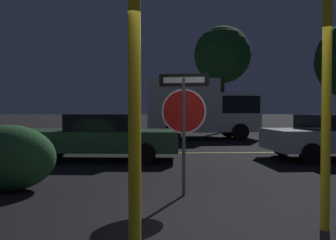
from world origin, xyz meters
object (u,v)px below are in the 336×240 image
tree_0 (222,55)px  stop_sign (184,111)px  hedge_bush_1 (8,158)px  passing_car_2 (99,137)px  passing_car_3 (335,136)px  delivery_truck (202,108)px  yellow_pole_left (134,96)px  yellow_pole_right (327,90)px

tree_0 → stop_sign: bearing=-104.0°
hedge_bush_1 → passing_car_2: passing_car_2 is taller
passing_car_3 → delivery_truck: bearing=-160.2°
stop_sign → tree_0: size_ratio=0.30×
hedge_bush_1 → delivery_truck: 12.15m
passing_car_2 → tree_0: size_ratio=0.70×
tree_0 → yellow_pole_left: bearing=-104.5°
yellow_pole_left → yellow_pole_right: 2.38m
yellow_pole_right → delivery_truck: yellow_pole_right is taller
yellow_pole_left → hedge_bush_1: (-2.49, 2.70, -1.02)m
passing_car_2 → tree_0: tree_0 is taller
hedge_bush_1 → passing_car_3: passing_car_3 is taller
yellow_pole_left → yellow_pole_right: bearing=12.5°
passing_car_3 → hedge_bush_1: bearing=-68.7°
yellow_pole_left → yellow_pole_right: (2.32, 0.52, 0.10)m
delivery_truck → tree_0: bearing=153.2°
passing_car_3 → delivery_truck: (-2.99, 7.35, 0.93)m
stop_sign → yellow_pole_left: bearing=-96.0°
hedge_bush_1 → stop_sign: bearing=-8.5°
stop_sign → yellow_pole_left: yellow_pole_left is taller
stop_sign → yellow_pole_right: yellow_pole_right is taller
yellow_pole_left → passing_car_2: size_ratio=0.65×
passing_car_3 → passing_car_2: bearing=-93.6°
stop_sign → delivery_truck: bearing=91.9°
yellow_pole_right → yellow_pole_left: bearing=-167.5°
stop_sign → yellow_pole_right: bearing=-35.0°
stop_sign → passing_car_2: (-2.17, 4.22, -0.79)m
passing_car_2 → delivery_truck: size_ratio=0.86×
stop_sign → yellow_pole_right: size_ratio=0.61×
stop_sign → tree_0: 17.18m
yellow_pole_right → delivery_truck: 13.12m
yellow_pole_left → hedge_bush_1: bearing=132.7°
yellow_pole_right → hedge_bush_1: 5.40m
stop_sign → hedge_bush_1: 3.36m
hedge_bush_1 → delivery_truck: delivery_truck is taller
yellow_pole_right → passing_car_3: bearing=59.7°
yellow_pole_right → passing_car_2: size_ratio=0.69×
hedge_bush_1 → tree_0: size_ratio=0.24×
stop_sign → passing_car_2: stop_sign is taller
hedge_bush_1 → tree_0: tree_0 is taller
delivery_truck → tree_0: size_ratio=0.81×
yellow_pole_left → passing_car_2: bearing=102.7°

